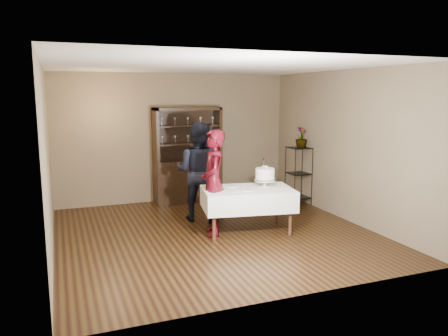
% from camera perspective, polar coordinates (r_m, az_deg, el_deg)
% --- Properties ---
extents(floor, '(5.00, 5.00, 0.00)m').
position_cam_1_polar(floor, '(7.31, -1.20, -8.46)').
color(floor, black).
rests_on(floor, ground).
extents(ceiling, '(5.00, 5.00, 0.00)m').
position_cam_1_polar(ceiling, '(6.96, -1.28, 13.17)').
color(ceiling, white).
rests_on(ceiling, back_wall).
extents(back_wall, '(5.00, 0.02, 2.70)m').
position_cam_1_polar(back_wall, '(9.39, -6.43, 3.94)').
color(back_wall, brown).
rests_on(back_wall, floor).
extents(wall_left, '(0.02, 5.00, 2.70)m').
position_cam_1_polar(wall_left, '(6.61, -22.10, 0.91)').
color(wall_left, brown).
rests_on(wall_left, floor).
extents(wall_right, '(0.02, 5.00, 2.70)m').
position_cam_1_polar(wall_right, '(8.20, 15.46, 2.83)').
color(wall_right, brown).
rests_on(wall_right, floor).
extents(china_hutch, '(1.40, 0.48, 2.00)m').
position_cam_1_polar(china_hutch, '(9.30, -4.77, -0.35)').
color(china_hutch, black).
rests_on(china_hutch, floor).
extents(plant_etagere, '(0.42, 0.42, 1.20)m').
position_cam_1_polar(plant_etagere, '(9.17, 9.71, -0.68)').
color(plant_etagere, black).
rests_on(plant_etagere, floor).
extents(cake_table, '(1.61, 1.15, 0.73)m').
position_cam_1_polar(cake_table, '(7.24, 3.11, -4.04)').
color(cake_table, silver).
rests_on(cake_table, floor).
extents(woman, '(0.55, 0.71, 1.72)m').
position_cam_1_polar(woman, '(7.05, -1.39, -1.93)').
color(woman, '#3C0512').
rests_on(woman, floor).
extents(man, '(1.10, 1.07, 1.78)m').
position_cam_1_polar(man, '(7.88, -3.38, -0.46)').
color(man, black).
rests_on(man, floor).
extents(cake, '(0.38, 0.38, 0.49)m').
position_cam_1_polar(cake, '(7.34, 5.37, -0.93)').
color(cake, white).
rests_on(cake, cake_table).
extents(plate_near, '(0.25, 0.25, 0.01)m').
position_cam_1_polar(plate_near, '(7.06, 3.10, -2.90)').
color(plate_near, white).
rests_on(plate_near, cake_table).
extents(plate_far, '(0.22, 0.22, 0.01)m').
position_cam_1_polar(plate_far, '(7.33, 1.18, -2.41)').
color(plate_far, white).
rests_on(plate_far, cake_table).
extents(potted_plant, '(0.31, 0.31, 0.42)m').
position_cam_1_polar(potted_plant, '(9.07, 10.06, 3.95)').
color(potted_plant, '#49642F').
rests_on(potted_plant, plant_etagere).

